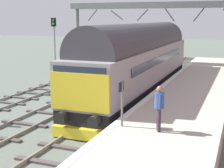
{
  "coord_description": "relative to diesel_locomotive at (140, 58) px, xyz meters",
  "views": [
    {
      "loc": [
        6.1,
        -13.7,
        4.97
      ],
      "look_at": [
        0.2,
        1.38,
        1.8
      ],
      "focal_mm": 53.77,
      "sensor_mm": 36.0,
      "label": 1
    }
  ],
  "objects": [
    {
      "name": "diesel_locomotive",
      "position": [
        0.0,
        0.0,
        0.0
      ],
      "size": [
        2.74,
        17.56,
        4.68
      ],
      "color": "black",
      "rests_on": "ground"
    },
    {
      "name": "signal_post_mid",
      "position": [
        -8.79,
        4.21,
        0.61
      ],
      "size": [
        0.44,
        0.22,
        5.02
      ],
      "color": "gray",
      "rests_on": "ground"
    },
    {
      "name": "waiting_passenger",
      "position": [
        3.47,
        -9.18,
        -0.49
      ],
      "size": [
        0.44,
        0.49,
        1.64
      ],
      "rotation": [
        0.0,
        0.0,
        1.92
      ],
      "color": "#362B35",
      "rests_on": "station_platform"
    },
    {
      "name": "overhead_footbridge",
      "position": [
        -1.35,
        9.29,
        3.37
      ],
      "size": [
        16.09,
        2.0,
        6.38
      ],
      "color": "slate",
      "rests_on": "ground"
    },
    {
      "name": "track_main",
      "position": [
        -0.0,
        -6.78,
        -2.42
      ],
      "size": [
        2.5,
        60.0,
        0.15
      ],
      "color": "gray",
      "rests_on": "ground"
    },
    {
      "name": "track_adjacent_west",
      "position": [
        -3.35,
        -6.78,
        -2.42
      ],
      "size": [
        2.5,
        60.0,
        0.15
      ],
      "color": "slate",
      "rests_on": "ground"
    },
    {
      "name": "station_platform",
      "position": [
        3.6,
        -6.78,
        -1.98
      ],
      "size": [
        4.0,
        44.0,
        1.01
      ],
      "color": "#B5B19F",
      "rests_on": "ground"
    },
    {
      "name": "ground_plane",
      "position": [
        -0.0,
        -6.78,
        -2.48
      ],
      "size": [
        140.0,
        140.0,
        0.0
      ],
      "primitive_type": "plane",
      "color": "#586157",
      "rests_on": "ground"
    },
    {
      "name": "platform_number_sign",
      "position": [
        2.05,
        -9.14,
        -0.34
      ],
      "size": [
        0.1,
        0.44,
        1.69
      ],
      "color": "slate",
      "rests_on": "station_platform"
    }
  ]
}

